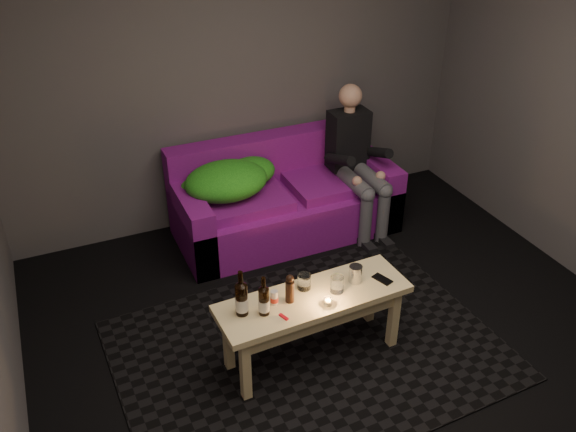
{
  "coord_description": "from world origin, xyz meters",
  "views": [
    {
      "loc": [
        -1.59,
        -2.29,
        2.85
      ],
      "look_at": [
        -0.05,
        1.2,
        0.53
      ],
      "focal_mm": 38.0,
      "sensor_mm": 36.0,
      "label": 1
    }
  ],
  "objects_px": {
    "beer_bottle_b": "(264,300)",
    "steel_cup": "(355,274)",
    "person": "(356,158)",
    "beer_bottle_a": "(242,299)",
    "coffee_table": "(313,307)",
    "sofa": "(284,200)"
  },
  "relations": [
    {
      "from": "beer_bottle_b",
      "to": "steel_cup",
      "type": "height_order",
      "value": "beer_bottle_b"
    },
    {
      "from": "person",
      "to": "beer_bottle_a",
      "type": "height_order",
      "value": "person"
    },
    {
      "from": "coffee_table",
      "to": "steel_cup",
      "type": "bearing_deg",
      "value": 4.74
    },
    {
      "from": "person",
      "to": "steel_cup",
      "type": "bearing_deg",
      "value": -119.22
    },
    {
      "from": "beer_bottle_b",
      "to": "steel_cup",
      "type": "xyz_separation_m",
      "value": [
        0.64,
        0.06,
        -0.04
      ]
    },
    {
      "from": "sofa",
      "to": "coffee_table",
      "type": "height_order",
      "value": "sofa"
    },
    {
      "from": "person",
      "to": "beer_bottle_a",
      "type": "relative_size",
      "value": 4.02
    },
    {
      "from": "sofa",
      "to": "beer_bottle_a",
      "type": "height_order",
      "value": "beer_bottle_a"
    },
    {
      "from": "person",
      "to": "beer_bottle_b",
      "type": "xyz_separation_m",
      "value": [
        -1.38,
        -1.37,
        -0.04
      ]
    },
    {
      "from": "beer_bottle_a",
      "to": "beer_bottle_b",
      "type": "height_order",
      "value": "beer_bottle_a"
    },
    {
      "from": "coffee_table",
      "to": "steel_cup",
      "type": "relative_size",
      "value": 10.67
    },
    {
      "from": "coffee_table",
      "to": "sofa",
      "type": "bearing_deg",
      "value": 73.36
    },
    {
      "from": "beer_bottle_a",
      "to": "steel_cup",
      "type": "bearing_deg",
      "value": 0.32
    },
    {
      "from": "sofa",
      "to": "person",
      "type": "height_order",
      "value": "person"
    },
    {
      "from": "beer_bottle_a",
      "to": "steel_cup",
      "type": "xyz_separation_m",
      "value": [
        0.76,
        0.0,
        -0.05
      ]
    },
    {
      "from": "person",
      "to": "beer_bottle_a",
      "type": "xyz_separation_m",
      "value": [
        -1.5,
        -1.32,
        -0.02
      ]
    },
    {
      "from": "beer_bottle_b",
      "to": "steel_cup",
      "type": "bearing_deg",
      "value": 4.92
    },
    {
      "from": "person",
      "to": "coffee_table",
      "type": "relative_size",
      "value": 0.99
    },
    {
      "from": "coffee_table",
      "to": "beer_bottle_b",
      "type": "height_order",
      "value": "beer_bottle_b"
    },
    {
      "from": "beer_bottle_a",
      "to": "beer_bottle_b",
      "type": "relative_size",
      "value": 1.16
    },
    {
      "from": "coffee_table",
      "to": "steel_cup",
      "type": "height_order",
      "value": "steel_cup"
    },
    {
      "from": "beer_bottle_b",
      "to": "steel_cup",
      "type": "relative_size",
      "value": 2.27
    }
  ]
}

